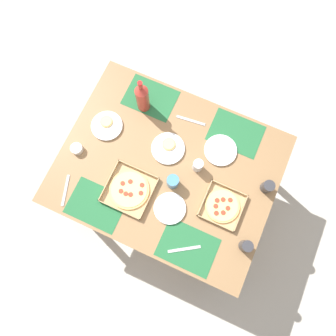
{
  "coord_description": "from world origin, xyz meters",
  "views": [
    {
      "loc": [
        0.2,
        -0.44,
        2.73
      ],
      "look_at": [
        0.0,
        0.0,
        0.77
      ],
      "focal_mm": 32.15,
      "sensor_mm": 36.0,
      "label": 1
    }
  ],
  "objects_px": {
    "plate_far_right": "(170,208)",
    "cup_spare": "(198,166)",
    "plate_far_left": "(107,125)",
    "soda_bottle": "(142,97)",
    "plate_near_left": "(220,150)",
    "cup_red": "(267,187)",
    "pizza_box_corner_right": "(129,190)",
    "condiment_bowl": "(77,149)",
    "cup_clear_right": "(246,246)",
    "cup_clear_left": "(173,182)",
    "pizza_box_center": "(222,206)",
    "plate_near_right": "(168,148)"
  },
  "relations": [
    {
      "from": "plate_far_right",
      "to": "cup_spare",
      "type": "height_order",
      "value": "cup_spare"
    },
    {
      "from": "pizza_box_corner_right",
      "to": "plate_near_right",
      "type": "xyz_separation_m",
      "value": [
        0.12,
        0.37,
        -0.0
      ]
    },
    {
      "from": "pizza_box_corner_right",
      "to": "plate_far_left",
      "type": "relative_size",
      "value": 1.38
    },
    {
      "from": "plate_near_right",
      "to": "condiment_bowl",
      "type": "xyz_separation_m",
      "value": [
        -0.56,
        -0.26,
        0.01
      ]
    },
    {
      "from": "pizza_box_center",
      "to": "soda_bottle",
      "type": "xyz_separation_m",
      "value": [
        -0.77,
        0.43,
        0.12
      ]
    },
    {
      "from": "plate_far_left",
      "to": "cup_spare",
      "type": "height_order",
      "value": "cup_spare"
    },
    {
      "from": "cup_spare",
      "to": "condiment_bowl",
      "type": "height_order",
      "value": "cup_spare"
    },
    {
      "from": "pizza_box_center",
      "to": "cup_clear_right",
      "type": "relative_size",
      "value": 2.52
    },
    {
      "from": "soda_bottle",
      "to": "cup_spare",
      "type": "bearing_deg",
      "value": -26.54
    },
    {
      "from": "soda_bottle",
      "to": "cup_clear_right",
      "type": "relative_size",
      "value": 3.18
    },
    {
      "from": "plate_near_left",
      "to": "plate_far_left",
      "type": "distance_m",
      "value": 0.8
    },
    {
      "from": "cup_red",
      "to": "condiment_bowl",
      "type": "xyz_separation_m",
      "value": [
        -1.26,
        -0.28,
        -0.02
      ]
    },
    {
      "from": "pizza_box_corner_right",
      "to": "cup_clear_right",
      "type": "height_order",
      "value": "cup_clear_right"
    },
    {
      "from": "pizza_box_corner_right",
      "to": "plate_near_right",
      "type": "height_order",
      "value": "pizza_box_corner_right"
    },
    {
      "from": "pizza_box_corner_right",
      "to": "condiment_bowl",
      "type": "bearing_deg",
      "value": 166.67
    },
    {
      "from": "plate_near_right",
      "to": "soda_bottle",
      "type": "height_order",
      "value": "soda_bottle"
    },
    {
      "from": "pizza_box_corner_right",
      "to": "condiment_bowl",
      "type": "height_order",
      "value": "condiment_bowl"
    },
    {
      "from": "pizza_box_corner_right",
      "to": "cup_clear_right",
      "type": "relative_size",
      "value": 2.96
    },
    {
      "from": "plate_far_left",
      "to": "cup_clear_left",
      "type": "height_order",
      "value": "cup_clear_left"
    },
    {
      "from": "plate_far_right",
      "to": "condiment_bowl",
      "type": "height_order",
      "value": "condiment_bowl"
    },
    {
      "from": "pizza_box_center",
      "to": "plate_far_right",
      "type": "distance_m",
      "value": 0.34
    },
    {
      "from": "soda_bottle",
      "to": "cup_clear_left",
      "type": "bearing_deg",
      "value": -45.79
    },
    {
      "from": "plate_near_left",
      "to": "cup_clear_right",
      "type": "distance_m",
      "value": 0.64
    },
    {
      "from": "soda_bottle",
      "to": "condiment_bowl",
      "type": "height_order",
      "value": "soda_bottle"
    },
    {
      "from": "plate_far_left",
      "to": "condiment_bowl",
      "type": "relative_size",
      "value": 2.73
    },
    {
      "from": "plate_near_left",
      "to": "cup_spare",
      "type": "bearing_deg",
      "value": -119.48
    },
    {
      "from": "cup_clear_right",
      "to": "cup_clear_left",
      "type": "relative_size",
      "value": 0.96
    },
    {
      "from": "plate_near_left",
      "to": "cup_red",
      "type": "height_order",
      "value": "cup_red"
    },
    {
      "from": "plate_near_left",
      "to": "cup_red",
      "type": "xyz_separation_m",
      "value": [
        0.37,
        -0.12,
        0.04
      ]
    },
    {
      "from": "plate_far_right",
      "to": "cup_red",
      "type": "height_order",
      "value": "cup_red"
    },
    {
      "from": "pizza_box_corner_right",
      "to": "plate_far_left",
      "type": "distance_m",
      "value": 0.48
    },
    {
      "from": "plate_far_right",
      "to": "plate_far_left",
      "type": "distance_m",
      "value": 0.72
    },
    {
      "from": "plate_near_right",
      "to": "cup_red",
      "type": "bearing_deg",
      "value": 1.27
    },
    {
      "from": "pizza_box_center",
      "to": "pizza_box_corner_right",
      "type": "bearing_deg",
      "value": -165.64
    },
    {
      "from": "cup_clear_left",
      "to": "condiment_bowl",
      "type": "bearing_deg",
      "value": -175.52
    },
    {
      "from": "pizza_box_center",
      "to": "soda_bottle",
      "type": "distance_m",
      "value": 0.89
    },
    {
      "from": "cup_red",
      "to": "soda_bottle",
      "type": "bearing_deg",
      "value": 168.46
    },
    {
      "from": "cup_red",
      "to": "condiment_bowl",
      "type": "height_order",
      "value": "cup_red"
    },
    {
      "from": "cup_clear_right",
      "to": "soda_bottle",
      "type": "bearing_deg",
      "value": 148.37
    },
    {
      "from": "pizza_box_center",
      "to": "plate_far_left",
      "type": "height_order",
      "value": "pizza_box_center"
    },
    {
      "from": "pizza_box_corner_right",
      "to": "soda_bottle",
      "type": "xyz_separation_m",
      "value": [
        -0.17,
        0.58,
        0.12
      ]
    },
    {
      "from": "plate_far_left",
      "to": "soda_bottle",
      "type": "distance_m",
      "value": 0.32
    },
    {
      "from": "plate_near_right",
      "to": "condiment_bowl",
      "type": "height_order",
      "value": "condiment_bowl"
    },
    {
      "from": "plate_near_right",
      "to": "cup_red",
      "type": "relative_size",
      "value": 2.57
    },
    {
      "from": "plate_near_left",
      "to": "soda_bottle",
      "type": "relative_size",
      "value": 0.69
    },
    {
      "from": "plate_far_left",
      "to": "cup_spare",
      "type": "bearing_deg",
      "value": -1.5
    },
    {
      "from": "plate_far_left",
      "to": "cup_red",
      "type": "bearing_deg",
      "value": 1.96
    },
    {
      "from": "pizza_box_corner_right",
      "to": "condiment_bowl",
      "type": "distance_m",
      "value": 0.46
    },
    {
      "from": "pizza_box_corner_right",
      "to": "cup_clear_right",
      "type": "bearing_deg",
      "value": -1.8
    },
    {
      "from": "pizza_box_center",
      "to": "condiment_bowl",
      "type": "xyz_separation_m",
      "value": [
        -1.04,
        -0.05,
        0.01
      ]
    }
  ]
}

